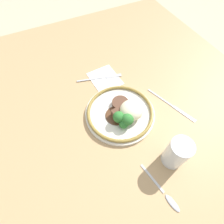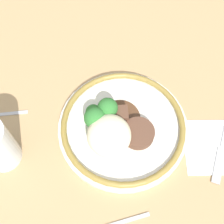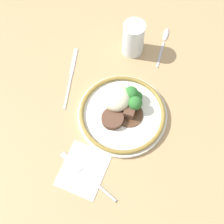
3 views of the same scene
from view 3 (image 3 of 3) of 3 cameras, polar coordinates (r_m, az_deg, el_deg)
name	(u,v)px [view 3 (image 3 of 3)]	position (r m, az deg, el deg)	size (l,w,h in m)	color
ground_plane	(128,122)	(0.94, 2.98, -1.81)	(8.00, 8.00, 0.00)	tan
dining_table	(129,119)	(0.93, 3.04, -1.33)	(1.43, 1.26, 0.04)	tan
napkin	(83,170)	(0.86, -5.25, -10.46)	(0.14, 0.12, 0.00)	white
plate	(122,110)	(0.89, 1.84, 0.35)	(0.26, 0.26, 0.07)	silver
juice_glass	(133,40)	(0.99, 3.91, 13.01)	(0.07, 0.07, 0.12)	#F4AD19
fork	(83,172)	(0.85, -5.41, -10.84)	(0.06, 0.19, 0.00)	#ADADB2
knife	(71,75)	(0.98, -7.54, 6.65)	(0.21, 0.08, 0.00)	#ADADB2
spoon	(164,39)	(1.07, 9.57, 12.98)	(0.16, 0.04, 0.01)	#ADADB2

